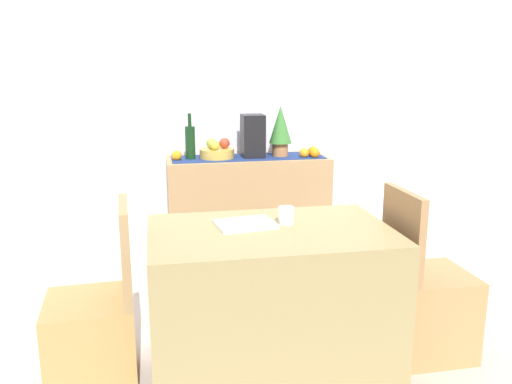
% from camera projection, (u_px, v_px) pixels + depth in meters
% --- Properties ---
extents(ground_plane, '(6.40, 6.40, 0.02)m').
position_uv_depth(ground_plane, '(267.00, 322.00, 3.21)').
color(ground_plane, beige).
rests_on(ground_plane, ground).
extents(room_wall_rear, '(6.40, 0.06, 2.70)m').
position_uv_depth(room_wall_rear, '(235.00, 86.00, 4.02)').
color(room_wall_rear, silver).
rests_on(room_wall_rear, ground).
extents(sideboard_console, '(1.19, 0.42, 0.84)m').
position_uv_depth(sideboard_console, '(248.00, 213.00, 4.00)').
color(sideboard_console, '#A88457').
rests_on(sideboard_console, ground).
extents(table_runner, '(1.11, 0.32, 0.01)m').
position_uv_depth(table_runner, '(248.00, 157.00, 3.90)').
color(table_runner, navy).
rests_on(table_runner, sideboard_console).
extents(fruit_bowl, '(0.25, 0.25, 0.07)m').
position_uv_depth(fruit_bowl, '(217.00, 153.00, 3.85)').
color(fruit_bowl, gold).
rests_on(fruit_bowl, table_runner).
extents(apple_left, '(0.07, 0.07, 0.07)m').
position_uv_depth(apple_left, '(211.00, 143.00, 3.86)').
color(apple_left, '#94A440').
rests_on(apple_left, fruit_bowl).
extents(apple_center, '(0.08, 0.08, 0.08)m').
position_uv_depth(apple_center, '(224.00, 143.00, 3.85)').
color(apple_center, '#BD3C25').
rests_on(apple_center, fruit_bowl).
extents(apple_front, '(0.07, 0.07, 0.07)m').
position_uv_depth(apple_front, '(215.00, 145.00, 3.78)').
color(apple_front, gold).
rests_on(apple_front, fruit_bowl).
extents(wine_bottle, '(0.07, 0.07, 0.33)m').
position_uv_depth(wine_bottle, '(190.00, 142.00, 3.80)').
color(wine_bottle, '#133517').
rests_on(wine_bottle, sideboard_console).
extents(coffee_maker, '(0.16, 0.18, 0.32)m').
position_uv_depth(coffee_maker, '(253.00, 136.00, 3.87)').
color(coffee_maker, black).
rests_on(coffee_maker, sideboard_console).
extents(potted_plant, '(0.17, 0.17, 0.38)m').
position_uv_depth(potted_plant, '(280.00, 128.00, 3.90)').
color(potted_plant, '#B17344').
rests_on(potted_plant, sideboard_console).
extents(orange_loose_mid, '(0.07, 0.07, 0.07)m').
position_uv_depth(orange_loose_mid, '(177.00, 156.00, 3.76)').
color(orange_loose_mid, orange).
rests_on(orange_loose_mid, sideboard_console).
extents(orange_loose_near_bowl, '(0.07, 0.07, 0.07)m').
position_uv_depth(orange_loose_near_bowl, '(315.00, 153.00, 3.88)').
color(orange_loose_near_bowl, orange).
rests_on(orange_loose_near_bowl, sideboard_console).
extents(orange_loose_end, '(0.07, 0.07, 0.07)m').
position_uv_depth(orange_loose_end, '(304.00, 153.00, 3.89)').
color(orange_loose_end, orange).
rests_on(orange_loose_end, sideboard_console).
extents(orange_loose_far, '(0.07, 0.07, 0.07)m').
position_uv_depth(orange_loose_far, '(313.00, 151.00, 3.96)').
color(orange_loose_far, orange).
rests_on(orange_loose_far, sideboard_console).
extents(dining_table, '(1.16, 0.74, 0.74)m').
position_uv_depth(dining_table, '(270.00, 301.00, 2.62)').
color(dining_table, '#9F8B57').
rests_on(dining_table, ground).
extents(open_book, '(0.31, 0.25, 0.02)m').
position_uv_depth(open_book, '(245.00, 224.00, 2.59)').
color(open_book, white).
rests_on(open_book, dining_table).
extents(coffee_cup, '(0.08, 0.08, 0.09)m').
position_uv_depth(coffee_cup, '(285.00, 216.00, 2.61)').
color(coffee_cup, silver).
rests_on(coffee_cup, dining_table).
extents(chair_near_window, '(0.42, 0.42, 0.90)m').
position_uv_depth(chair_near_window, '(95.00, 336.00, 2.49)').
color(chair_near_window, tan).
rests_on(chair_near_window, ground).
extents(chair_by_corner, '(0.40, 0.40, 0.90)m').
position_uv_depth(chair_by_corner, '(426.00, 306.00, 2.80)').
color(chair_by_corner, tan).
rests_on(chair_by_corner, ground).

